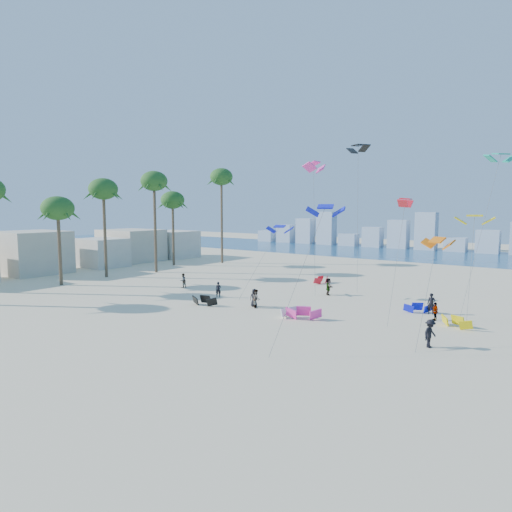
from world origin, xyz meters
The scene contains 10 objects.
ground centered at (0.00, 0.00, 0.00)m, with size 220.00×220.00×0.00m, color beige.
ocean centered at (0.00, 72.00, 0.01)m, with size 220.00×220.00×0.00m, color navy.
kitesurfer_near centered at (-1.03, 14.85, 0.81)m, with size 0.59×0.39×1.62m, color black.
kitesurfer_mid centered at (4.97, 13.39, 0.86)m, with size 0.84×0.65×1.72m, color gray.
kitesurfers_far centered at (10.79, 16.83, 0.89)m, with size 30.14×13.44×1.91m.
grounded_kites centered at (10.20, 16.57, 0.43)m, with size 24.26×19.64×0.96m.
flying_kites centered at (14.07, 21.96, 11.59)m, with size 30.05×27.45×16.94m.
palm_row centered at (-21.66, 16.20, 11.28)m, with size 8.15×44.80×15.93m.
beachfront_buildings centered at (-33.69, 20.82, 2.67)m, with size 11.50×43.00×6.00m.
distant_skyline centered at (-1.19, 82.00, 3.09)m, with size 85.00×3.00×8.40m.
Camera 1 is at (28.75, -18.72, 9.22)m, focal length 30.58 mm.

